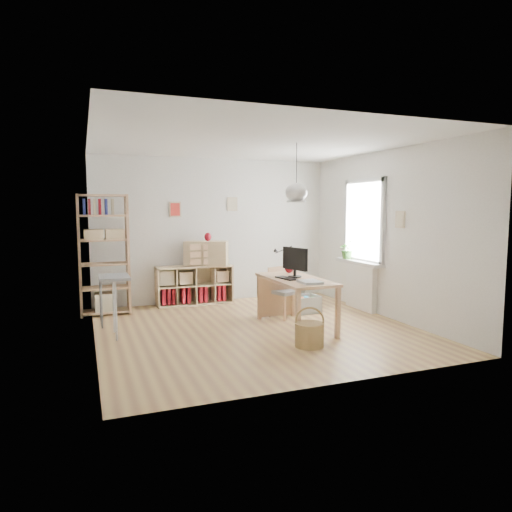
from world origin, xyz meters
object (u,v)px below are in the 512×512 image
object	(u,v)px
cube_shelf	(193,288)
desk	(295,284)
monitor	(295,261)
tall_bookshelf	(103,250)
storage_chest	(301,301)
drawer_chest	(206,253)
chair	(283,289)

from	to	relation	value
cube_shelf	desk	bearing A→B (deg)	-65.39
desk	monitor	bearing A→B (deg)	70.26
tall_bookshelf	monitor	world-z (taller)	tall_bookshelf
desk	cube_shelf	size ratio (longest dim) A/B	1.07
cube_shelf	storage_chest	distance (m)	2.05
desk	tall_bookshelf	bearing A→B (deg)	142.99
monitor	drawer_chest	xyz separation A→B (m)	(-0.81, 2.09, -0.06)
tall_bookshelf	storage_chest	world-z (taller)	tall_bookshelf
tall_bookshelf	chair	size ratio (longest dim) A/B	2.45
desk	storage_chest	world-z (taller)	desk
chair	storage_chest	world-z (taller)	chair
chair	drawer_chest	xyz separation A→B (m)	(-0.89, 1.48, 0.48)
tall_bookshelf	chair	xyz separation A→B (m)	(2.70, -1.24, -0.62)
desk	cube_shelf	bearing A→B (deg)	114.61
monitor	desk	bearing A→B (deg)	-125.26
desk	cube_shelf	world-z (taller)	desk
storage_chest	drawer_chest	size ratio (longest dim) A/B	0.83
drawer_chest	monitor	bearing A→B (deg)	-44.02
chair	monitor	bearing A→B (deg)	-117.36
storage_chest	drawer_chest	bearing A→B (deg)	134.47
tall_bookshelf	monitor	distance (m)	3.21
cube_shelf	chair	xyz separation A→B (m)	(1.14, -1.52, 0.17)
chair	monitor	xyz separation A→B (m)	(-0.08, -0.62, 0.53)
desk	drawer_chest	bearing A→B (deg)	109.45
drawer_chest	chair	bearing A→B (deg)	-34.11
storage_chest	drawer_chest	world-z (taller)	drawer_chest
storage_chest	cube_shelf	bearing A→B (deg)	138.42
monitor	tall_bookshelf	bearing A→B (deg)	129.22
chair	storage_chest	bearing A→B (deg)	6.17
chair	storage_chest	size ratio (longest dim) A/B	1.26
desk	drawer_chest	world-z (taller)	drawer_chest
tall_bookshelf	chair	distance (m)	3.03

